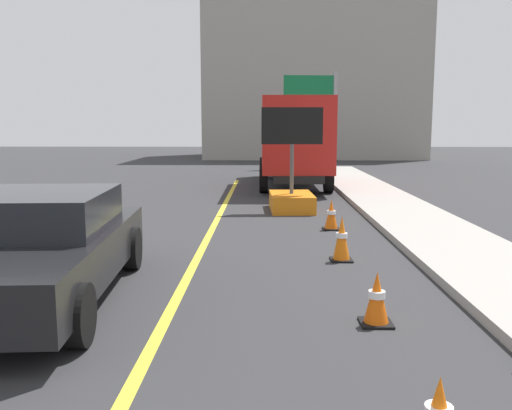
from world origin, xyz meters
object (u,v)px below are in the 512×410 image
arrow_board_trailer (292,192)px  box_truck (293,139)px  highway_guide_sign (320,102)px  pickup_car (36,247)px  traffic_cone_mid_lane (377,299)px  traffic_cone_far_lane (342,239)px  traffic_cone_curbside (331,215)px

arrow_board_trailer → box_truck: (0.31, 6.01, 1.25)m
highway_guide_sign → pickup_car: bearing=-104.6°
pickup_car → highway_guide_sign: bearing=75.4°
traffic_cone_mid_lane → traffic_cone_far_lane: traffic_cone_far_lane is taller
box_truck → traffic_cone_mid_lane: size_ratio=12.87×
pickup_car → highway_guide_sign: size_ratio=0.95×
arrow_board_trailer → traffic_cone_mid_lane: (0.56, -8.43, -0.18)m
traffic_cone_mid_lane → traffic_cone_far_lane: (0.01, 2.96, 0.07)m
highway_guide_sign → traffic_cone_mid_lane: 23.34m
box_truck → traffic_cone_mid_lane: (0.25, -14.45, -1.43)m
traffic_cone_curbside → traffic_cone_far_lane: bearing=-93.2°
traffic_cone_mid_lane → traffic_cone_curbside: (0.17, 5.73, 0.02)m
box_truck → traffic_cone_far_lane: 11.57m
traffic_cone_mid_lane → traffic_cone_far_lane: bearing=89.8°
traffic_cone_mid_lane → traffic_cone_far_lane: 2.96m
arrow_board_trailer → traffic_cone_curbside: 2.81m
box_truck → traffic_cone_far_lane: box_truck is taller
arrow_board_trailer → highway_guide_sign: highway_guide_sign is taller
highway_guide_sign → traffic_cone_mid_lane: size_ratio=8.17×
pickup_car → highway_guide_sign: highway_guide_sign is taller
highway_guide_sign → arrow_board_trailer: bearing=-98.4°
arrow_board_trailer → traffic_cone_mid_lane: bearing=-86.2°
box_truck → highway_guide_sign: 8.99m
pickup_car → traffic_cone_mid_lane: (4.19, -0.83, -0.40)m
arrow_board_trailer → highway_guide_sign: (2.15, 14.64, 2.94)m
box_truck → pickup_car: size_ratio=1.66×
arrow_board_trailer → box_truck: 6.15m
pickup_car → traffic_cone_mid_lane: bearing=-11.2°
box_truck → pickup_car: bearing=-106.2°
arrow_board_trailer → highway_guide_sign: 15.09m
traffic_cone_mid_lane → highway_guide_sign: bearing=86.1°
pickup_car → traffic_cone_curbside: pickup_car is taller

